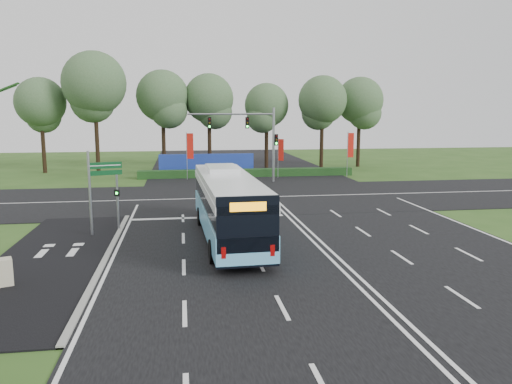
# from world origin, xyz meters

# --- Properties ---
(ground) EXTENTS (120.00, 120.00, 0.00)m
(ground) POSITION_xyz_m (0.00, 0.00, 0.00)
(ground) COLOR #2B4D19
(ground) RESTS_ON ground
(road_main) EXTENTS (20.00, 120.00, 0.04)m
(road_main) POSITION_xyz_m (0.00, 0.00, 0.02)
(road_main) COLOR black
(road_main) RESTS_ON ground
(road_cross) EXTENTS (120.00, 14.00, 0.05)m
(road_cross) POSITION_xyz_m (0.00, 12.00, 0.03)
(road_cross) COLOR black
(road_cross) RESTS_ON ground
(bike_path) EXTENTS (5.00, 18.00, 0.06)m
(bike_path) POSITION_xyz_m (-12.50, -3.00, 0.03)
(bike_path) COLOR black
(bike_path) RESTS_ON ground
(kerb_strip) EXTENTS (0.25, 18.00, 0.12)m
(kerb_strip) POSITION_xyz_m (-10.10, -3.00, 0.06)
(kerb_strip) COLOR gray
(kerb_strip) RESTS_ON ground
(city_bus) EXTENTS (3.05, 12.63, 3.60)m
(city_bus) POSITION_xyz_m (-4.25, -0.50, 1.81)
(city_bus) COLOR #69C6F5
(city_bus) RESTS_ON ground
(pedestrian_signal) EXTENTS (0.30, 0.41, 3.18)m
(pedestrian_signal) POSITION_xyz_m (-10.20, 2.44, 1.74)
(pedestrian_signal) COLOR gray
(pedestrian_signal) RESTS_ON ground
(street_sign) EXTENTS (1.74, 0.57, 4.60)m
(street_sign) POSITION_xyz_m (-11.14, 1.52, 2.85)
(street_sign) COLOR gray
(street_sign) RESTS_ON ground
(utility_cabinet) EXTENTS (0.82, 0.76, 1.10)m
(utility_cabinet) POSITION_xyz_m (-13.45, -6.30, 0.55)
(utility_cabinet) COLOR beige
(utility_cabinet) RESTS_ON ground
(banner_flag_left) EXTENTS (0.69, 0.10, 4.65)m
(banner_flag_left) POSITION_xyz_m (-5.86, 23.07, 3.03)
(banner_flag_left) COLOR gray
(banner_flag_left) RESTS_ON ground
(banner_flag_mid) EXTENTS (0.56, 0.27, 4.01)m
(banner_flag_mid) POSITION_xyz_m (3.14, 22.92, 2.64)
(banner_flag_mid) COLOR gray
(banner_flag_mid) RESTS_ON ground
(banner_flag_right) EXTENTS (0.68, 0.10, 4.60)m
(banner_flag_right) POSITION_xyz_m (10.24, 22.62, 3.00)
(banner_flag_right) COLOR gray
(banner_flag_right) RESTS_ON ground
(traffic_light_gantry) EXTENTS (8.41, 0.28, 7.00)m
(traffic_light_gantry) POSITION_xyz_m (0.21, 20.50, 4.66)
(traffic_light_gantry) COLOR gray
(traffic_light_gantry) RESTS_ON ground
(hedge) EXTENTS (22.00, 1.20, 0.80)m
(hedge) POSITION_xyz_m (0.00, 24.50, 0.40)
(hedge) COLOR black
(hedge) RESTS_ON ground
(blue_hoarding) EXTENTS (10.00, 0.30, 2.20)m
(blue_hoarding) POSITION_xyz_m (-4.00, 27.00, 1.10)
(blue_hoarding) COLOR #1D37A0
(blue_hoarding) RESTS_ON ground
(eucalyptus_row) EXTENTS (41.47, 9.04, 12.96)m
(eucalyptus_row) POSITION_xyz_m (-4.33, 31.36, 8.28)
(eucalyptus_row) COLOR black
(eucalyptus_row) RESTS_ON ground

